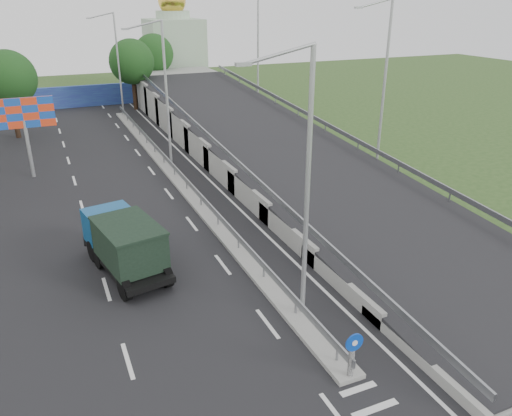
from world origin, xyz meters
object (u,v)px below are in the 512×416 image
lamp_post_far (116,58)px  lamp_post_mid (163,88)px  sign_bollard (352,355)px  lamp_post_near (303,177)px  dump_truck (124,242)px  billboard (23,118)px  church (175,48)px

lamp_post_far → lamp_post_mid: bearing=-90.0°
sign_bollard → lamp_post_near: bearing=88.4°
lamp_post_far → dump_truck: (-5.50, -33.66, -4.38)m
billboard → lamp_post_near: bearing=-67.5°
sign_bollard → lamp_post_near: size_ratio=0.17×
church → lamp_post_near: bearing=-100.4°
lamp_post_far → billboard: bearing=-116.8°
lamp_post_mid → sign_bollard: bearing=-90.3°
sign_bollard → lamp_post_mid: size_ratio=0.17×
lamp_post_mid → church: size_ratio=0.73×
dump_truck → lamp_post_near: bearing=-59.8°
lamp_post_near → lamp_post_far: (0.00, 40.00, 0.00)m
sign_bollard → lamp_post_mid: bearing=89.7°
church → billboard: 37.23m
sign_bollard → lamp_post_far: 44.08m
lamp_post_far → church: 17.15m
dump_truck → billboard: bearing=92.2°
lamp_post_near → lamp_post_mid: (0.00, 20.00, 0.00)m
lamp_post_mid → billboard: (-9.11, 2.00, -1.62)m
church → billboard: (-19.00, -32.00, -1.12)m
billboard → sign_bollard: bearing=-70.8°
lamp_post_far → sign_bollard: bearing=-90.1°
lamp_post_near → church: size_ratio=0.73×
lamp_post_far → billboard: lamp_post_far is taller
billboard → dump_truck: billboard is taller
lamp_post_near → dump_truck: (-5.50, 6.34, -4.38)m
lamp_post_mid → dump_truck: bearing=-111.9°
sign_bollard → church: (10.00, 57.83, 4.28)m
lamp_post_mid → church: church is taller
sign_bollard → lamp_post_far: lamp_post_far is taller
sign_bollard → lamp_post_mid: 24.30m
church → dump_truck: 50.23m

